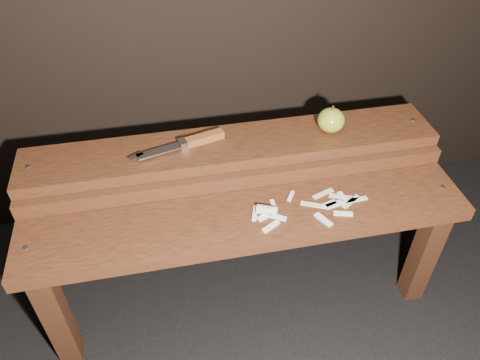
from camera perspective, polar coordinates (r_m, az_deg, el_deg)
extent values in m
plane|color=black|center=(1.59, 0.44, -13.69)|extent=(60.00, 60.00, 0.00)
cube|color=black|center=(1.41, -21.46, -15.21)|extent=(0.06, 0.06, 0.38)
cube|color=black|center=(1.55, 21.47, -8.46)|extent=(0.06, 0.06, 0.38)
cube|color=#401F0F|center=(1.25, 1.01, -5.00)|extent=(1.20, 0.20, 0.04)
cylinder|color=slate|center=(1.27, -24.69, -7.52)|extent=(0.01, 0.01, 0.00)
cylinder|color=slate|center=(1.43, 23.49, -0.78)|extent=(0.01, 0.01, 0.00)
cube|color=black|center=(1.57, -20.89, -5.31)|extent=(0.06, 0.06, 0.46)
cube|color=black|center=(1.70, 17.20, -0.12)|extent=(0.06, 0.06, 0.46)
cube|color=#401F0F|center=(1.30, -0.04, -0.19)|extent=(1.20, 0.02, 0.05)
cube|color=#401F0F|center=(1.36, -0.92, 3.97)|extent=(1.20, 0.18, 0.04)
cylinder|color=slate|center=(1.38, -24.45, 1.50)|extent=(0.01, 0.01, 0.00)
cylinder|color=slate|center=(1.53, 20.34, 6.88)|extent=(0.01, 0.01, 0.00)
ellipsoid|color=olive|center=(1.40, 11.04, 7.17)|extent=(0.08, 0.08, 0.07)
cylinder|color=#382314|center=(1.37, 11.27, 8.62)|extent=(0.01, 0.01, 0.01)
cube|color=brown|center=(1.34, -4.32, 5.12)|extent=(0.12, 0.05, 0.02)
cube|color=silver|center=(1.33, -6.97, 4.34)|extent=(0.03, 0.04, 0.02)
cube|color=silver|center=(1.31, -9.90, 3.47)|extent=(0.13, 0.06, 0.00)
cube|color=silver|center=(1.31, -12.53, 2.85)|extent=(0.04, 0.04, 0.00)
cube|color=beige|center=(1.24, 1.84, -4.05)|extent=(0.03, 0.06, 0.01)
cube|color=beige|center=(1.31, 12.31, -2.07)|extent=(0.01, 0.04, 0.01)
cube|color=beige|center=(1.23, 3.29, -4.34)|extent=(0.06, 0.04, 0.01)
cube|color=beige|center=(1.23, 4.63, -4.53)|extent=(0.05, 0.04, 0.01)
cube|color=beige|center=(1.24, 10.13, -4.77)|extent=(0.04, 0.06, 0.01)
cube|color=beige|center=(1.26, 4.09, -3.05)|extent=(0.01, 0.04, 0.01)
cube|color=beige|center=(1.29, 6.23, -1.95)|extent=(0.03, 0.04, 0.01)
cube|color=beige|center=(1.26, 12.45, -4.02)|extent=(0.05, 0.03, 0.01)
cube|color=beige|center=(1.28, 11.42, -2.93)|extent=(0.05, 0.03, 0.01)
cube|color=beige|center=(1.28, 10.86, -2.91)|extent=(0.04, 0.03, 0.01)
cube|color=beige|center=(1.21, 3.80, -5.66)|extent=(0.05, 0.04, 0.01)
cylinder|color=#C9BB8C|center=(1.23, 3.32, -3.70)|extent=(0.06, 0.05, 0.03)
cube|color=#BCC988|center=(1.31, 10.09, -1.64)|extent=(0.07, 0.03, 0.00)
cube|color=#BCC988|center=(1.28, 8.85, -3.00)|extent=(0.06, 0.04, 0.00)
cube|color=#BCC988|center=(1.31, 12.21, -2.01)|extent=(0.07, 0.04, 0.00)
cube|color=#BCC988|center=(1.30, 13.37, -2.58)|extent=(0.06, 0.05, 0.00)
cube|color=#BCC988|center=(1.31, 13.96, -2.36)|extent=(0.07, 0.02, 0.00)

